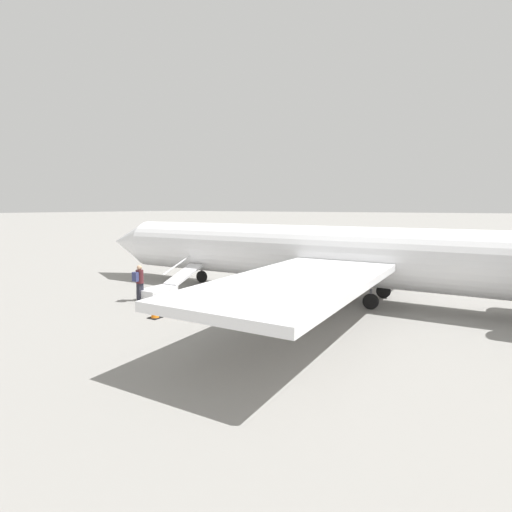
# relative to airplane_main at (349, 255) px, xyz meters

# --- Properties ---
(ground_plane) EXTENTS (600.00, 600.00, 0.00)m
(ground_plane) POSITION_rel_airplane_main_xyz_m (1.00, 0.04, -2.21)
(ground_plane) COLOR gray
(airplane_main) EXTENTS (31.25, 23.47, 7.38)m
(airplane_main) POSITION_rel_airplane_main_xyz_m (0.00, 0.00, 0.00)
(airplane_main) COLOR white
(airplane_main) RESTS_ON ground
(boarding_stairs) EXTENTS (1.17, 4.05, 1.79)m
(boarding_stairs) POSITION_rel_airplane_main_xyz_m (8.18, 4.23, -1.82)
(boarding_stairs) COLOR silver
(boarding_stairs) RESTS_ON ground
(passenger) EXTENTS (0.36, 0.54, 1.74)m
(passenger) POSITION_rel_airplane_main_xyz_m (8.46, 5.54, -1.21)
(passenger) COLOR #23232D
(passenger) RESTS_ON ground
(traffic_cone_near_stairs) EXTENTS (0.47, 0.47, 0.52)m
(traffic_cone_near_stairs) POSITION_rel_airplane_main_xyz_m (5.58, 7.31, -1.97)
(traffic_cone_near_stairs) COLOR black
(traffic_cone_near_stairs) RESTS_ON ground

